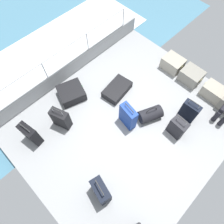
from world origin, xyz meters
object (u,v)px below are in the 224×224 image
at_px(suitcase_5, 31,134).
at_px(suitcase_7, 101,191).
at_px(cargo_crate_2, 213,92).
at_px(suitcase_6, 177,127).
at_px(suitcase_2, 117,90).
at_px(cargo_crate_1, 191,76).
at_px(duffel_bag, 150,114).
at_px(suitcase_0, 71,93).
at_px(cargo_crate_0, 173,63).
at_px(suitcase_4, 128,116).
at_px(suitcase_8, 61,119).
at_px(suitcase_1, 189,111).

xyz_separation_m(suitcase_5, suitcase_7, (2.01, 0.29, 0.02)).
height_order(cargo_crate_2, suitcase_6, suitcase_6).
bearing_deg(suitcase_2, suitcase_7, -52.93).
height_order(suitcase_2, suitcase_6, suitcase_6).
bearing_deg(cargo_crate_2, suitcase_5, -119.63).
bearing_deg(suitcase_5, suitcase_7, 8.28).
distance_m(cargo_crate_1, duffel_bag, 1.69).
bearing_deg(suitcase_2, cargo_crate_2, 42.40).
height_order(cargo_crate_1, suitcase_6, suitcase_6).
bearing_deg(suitcase_6, suitcase_0, -156.89).
bearing_deg(suitcase_7, cargo_crate_1, 96.14).
bearing_deg(cargo_crate_1, duffel_bag, -91.15).
relative_size(cargo_crate_1, suitcase_0, 0.74).
relative_size(cargo_crate_2, suitcase_0, 0.74).
xyz_separation_m(cargo_crate_0, suitcase_4, (0.29, -2.19, 0.15)).
distance_m(suitcase_2, suitcase_6, 1.82).
xyz_separation_m(cargo_crate_0, suitcase_6, (1.28, -1.56, 0.09)).
xyz_separation_m(suitcase_0, suitcase_8, (0.49, -0.69, 0.16)).
height_order(suitcase_1, suitcase_7, suitcase_7).
bearing_deg(suitcase_6, suitcase_7, -96.38).
bearing_deg(duffel_bag, suitcase_8, -130.17).
relative_size(cargo_crate_2, suitcase_2, 0.70).
bearing_deg(suitcase_2, suitcase_6, 4.86).
distance_m(suitcase_0, suitcase_2, 1.21).
xyz_separation_m(cargo_crate_2, suitcase_0, (-2.62, -2.64, -0.03)).
xyz_separation_m(suitcase_0, suitcase_6, (2.57, 1.10, 0.13)).
bearing_deg(cargo_crate_1, suitcase_4, -98.75).
bearing_deg(suitcase_4, duffel_bag, 58.72).
height_order(cargo_crate_1, suitcase_0, cargo_crate_1).
bearing_deg(suitcase_1, suitcase_5, -126.11).
bearing_deg(cargo_crate_1, suitcase_7, -83.86).
relative_size(cargo_crate_2, duffel_bag, 0.90).
relative_size(suitcase_6, suitcase_8, 0.94).
bearing_deg(suitcase_1, suitcase_4, -129.46).
bearing_deg(cargo_crate_0, suitcase_5, -103.51).
distance_m(cargo_crate_0, duffel_bag, 1.79).
distance_m(suitcase_5, suitcase_6, 3.37).
relative_size(cargo_crate_0, duffel_bag, 0.92).
xyz_separation_m(suitcase_1, suitcase_4, (-0.94, -1.14, 0.03)).
height_order(cargo_crate_1, suitcase_7, suitcase_7).
relative_size(suitcase_8, duffel_bag, 1.15).
height_order(suitcase_4, suitcase_6, suitcase_4).
bearing_deg(suitcase_0, suitcase_8, -54.70).
bearing_deg(duffel_bag, suitcase_4, -121.28).
distance_m(cargo_crate_1, suitcase_8, 3.63).
height_order(suitcase_1, suitcase_4, suitcase_4).
height_order(cargo_crate_1, duffel_bag, duffel_bag).
xyz_separation_m(cargo_crate_1, suitcase_4, (-0.34, -2.19, 0.15)).
xyz_separation_m(suitcase_4, suitcase_6, (0.99, 0.63, -0.07)).
bearing_deg(duffel_bag, suitcase_0, -152.82).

